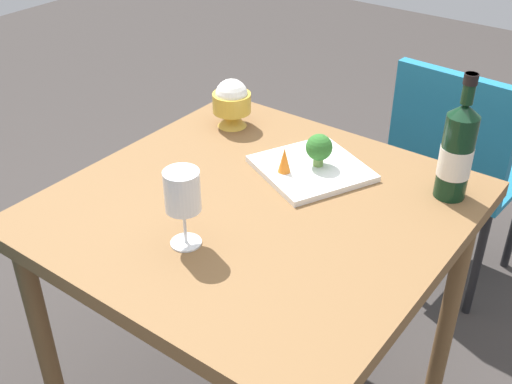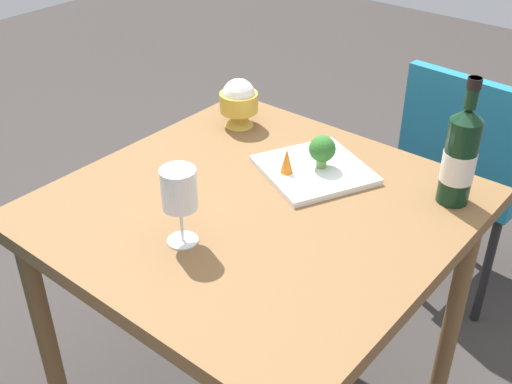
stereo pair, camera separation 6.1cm
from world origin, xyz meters
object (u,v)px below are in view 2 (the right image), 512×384
object	(u,v)px
carrot_garnish_left	(287,161)
serving_plate	(314,170)
wine_bottle	(460,156)
chair_by_wall	(466,164)
wine_glass	(179,191)
broccoli_floret	(322,150)
rice_bowl	(239,102)

from	to	relation	value
carrot_garnish_left	serving_plate	bearing A→B (deg)	-31.61
carrot_garnish_left	wine_bottle	bearing A→B (deg)	-65.63
chair_by_wall	serving_plate	world-z (taller)	chair_by_wall
serving_plate	chair_by_wall	bearing A→B (deg)	-13.44
wine_bottle	wine_glass	distance (m)	0.64
wine_bottle	broccoli_floret	world-z (taller)	wine_bottle
chair_by_wall	serving_plate	distance (m)	0.71
chair_by_wall	serving_plate	bearing A→B (deg)	-99.48
wine_glass	carrot_garnish_left	xyz separation A→B (m)	(0.35, -0.01, -0.08)
wine_glass	carrot_garnish_left	world-z (taller)	wine_glass
wine_glass	broccoli_floret	bearing A→B (deg)	-8.38
wine_glass	serving_plate	size ratio (longest dim) A/B	0.54
chair_by_wall	broccoli_floret	xyz separation A→B (m)	(-0.64, 0.15, 0.27)
serving_plate	rice_bowl	bearing A→B (deg)	75.50
chair_by_wall	wine_bottle	xyz separation A→B (m)	(-0.56, -0.17, 0.33)
wine_bottle	wine_glass	world-z (taller)	wine_bottle
wine_glass	rice_bowl	world-z (taller)	wine_glass
rice_bowl	broccoli_floret	world-z (taller)	rice_bowl
chair_by_wall	carrot_garnish_left	distance (m)	0.79
wine_glass	carrot_garnish_left	bearing A→B (deg)	-1.96
chair_by_wall	broccoli_floret	size ratio (longest dim) A/B	9.91
serving_plate	carrot_garnish_left	distance (m)	0.09
chair_by_wall	rice_bowl	size ratio (longest dim) A/B	6.00
chair_by_wall	rice_bowl	xyz separation A→B (m)	(-0.57, 0.48, 0.28)
broccoli_floret	wine_glass	bearing A→B (deg)	171.62
wine_bottle	broccoli_floret	size ratio (longest dim) A/B	3.62
rice_bowl	wine_glass	bearing A→B (deg)	-151.53
carrot_garnish_left	chair_by_wall	bearing A→B (deg)	-15.26
broccoli_floret	rice_bowl	bearing A→B (deg)	78.08
wine_bottle	broccoli_floret	xyz separation A→B (m)	(-0.09, 0.32, -0.06)
wine_bottle	broccoli_floret	bearing A→B (deg)	105.62
chair_by_wall	wine_bottle	size ratio (longest dim) A/B	2.73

